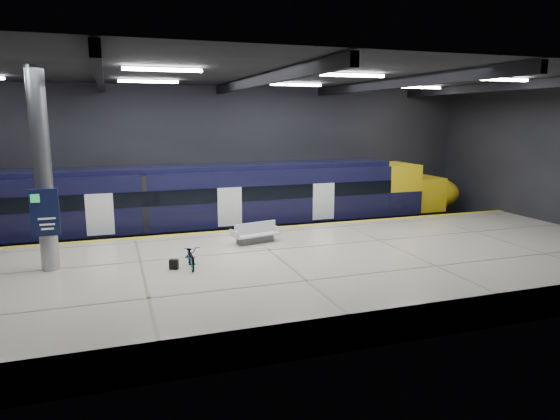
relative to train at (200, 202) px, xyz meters
name	(u,v)px	position (x,y,z in m)	size (l,w,h in m)	color
ground	(262,269)	(1.61, -5.50, -2.06)	(30.00, 30.00, 0.00)	black
room_shell	(261,133)	(1.61, -5.49, 3.66)	(30.10, 16.10, 8.05)	black
platform	(282,274)	(1.61, -8.00, -1.51)	(30.00, 11.00, 1.10)	beige
safety_strip	(245,230)	(1.61, -2.75, -0.95)	(30.00, 0.40, 0.01)	gold
rails	(232,238)	(1.61, 0.00, -1.98)	(30.00, 1.52, 0.16)	gray
train	(200,202)	(0.00, 0.00, 0.00)	(29.40, 2.84, 3.79)	black
bench	(255,235)	(1.40, -5.20, -0.65)	(2.13, 1.25, 0.88)	#595B60
bicycle	(191,256)	(-1.73, -7.88, -0.53)	(0.56, 1.62, 0.85)	#99999E
pannier_bag	(174,264)	(-2.33, -7.88, -0.78)	(0.30, 0.18, 0.35)	black
info_column	(43,174)	(-6.39, -6.52, 2.40)	(0.90, 0.78, 6.90)	#9EA0A5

